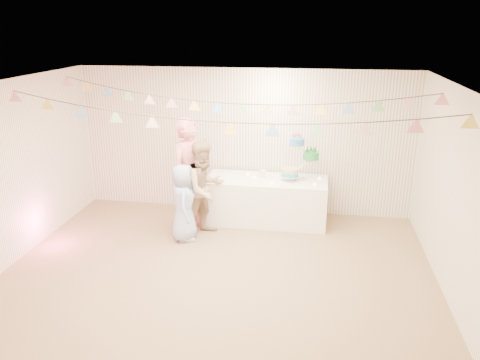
% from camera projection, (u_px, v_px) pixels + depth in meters
% --- Properties ---
extents(floor, '(6.00, 6.00, 0.00)m').
position_uv_depth(floor, '(217.00, 276.00, 6.49)').
color(floor, '#836547').
rests_on(floor, ground).
extents(ceiling, '(6.00, 6.00, 0.00)m').
position_uv_depth(ceiling, '(213.00, 87.00, 5.66)').
color(ceiling, white).
rests_on(ceiling, ground).
extents(back_wall, '(6.00, 6.00, 0.00)m').
position_uv_depth(back_wall, '(244.00, 142.00, 8.41)').
color(back_wall, white).
rests_on(back_wall, ground).
extents(front_wall, '(6.00, 6.00, 0.00)m').
position_uv_depth(front_wall, '(149.00, 292.00, 3.74)').
color(front_wall, white).
rests_on(front_wall, ground).
extents(left_wall, '(5.00, 5.00, 0.00)m').
position_uv_depth(left_wall, '(5.00, 176.00, 6.53)').
color(left_wall, white).
rests_on(left_wall, ground).
extents(right_wall, '(5.00, 5.00, 0.00)m').
position_uv_depth(right_wall, '(459.00, 201.00, 5.61)').
color(right_wall, white).
rests_on(right_wall, ground).
extents(table, '(2.08, 0.83, 0.78)m').
position_uv_depth(table, '(266.00, 200.00, 8.17)').
color(table, white).
rests_on(table, floor).
extents(cake_stand, '(0.68, 0.40, 0.77)m').
position_uv_depth(cake_stand, '(300.00, 160.00, 7.89)').
color(cake_stand, silver).
rests_on(cake_stand, table).
extents(cake_bottom, '(0.31, 0.31, 0.15)m').
position_uv_depth(cake_bottom, '(290.00, 177.00, 7.96)').
color(cake_bottom, '#26AFB2').
rests_on(cake_bottom, cake_stand).
extents(cake_middle, '(0.27, 0.27, 0.22)m').
position_uv_depth(cake_middle, '(310.00, 160.00, 7.96)').
color(cake_middle, '#1D8538').
rests_on(cake_middle, cake_stand).
extents(cake_top_tier, '(0.25, 0.25, 0.19)m').
position_uv_depth(cake_top_tier, '(297.00, 146.00, 7.80)').
color(cake_top_tier, '#3C80BF').
rests_on(cake_top_tier, cake_stand).
extents(platter, '(0.36, 0.36, 0.02)m').
position_uv_depth(platter, '(229.00, 179.00, 8.10)').
color(platter, white).
rests_on(platter, table).
extents(posy, '(0.13, 0.13, 0.15)m').
position_uv_depth(posy, '(263.00, 175.00, 8.09)').
color(posy, white).
rests_on(posy, table).
extents(person_adult_a, '(0.77, 0.83, 1.91)m').
position_uv_depth(person_adult_a, '(190.00, 175.00, 7.68)').
color(person_adult_a, '#D97177').
rests_on(person_adult_a, floor).
extents(person_adult_b, '(0.94, 0.98, 1.59)m').
position_uv_depth(person_adult_b, '(204.00, 189.00, 7.52)').
color(person_adult_b, tan).
rests_on(person_adult_b, floor).
extents(person_child, '(0.53, 0.69, 1.26)m').
position_uv_depth(person_child, '(184.00, 202.00, 7.41)').
color(person_child, '#9EB2E0').
rests_on(person_child, floor).
extents(bunting_back, '(5.60, 1.10, 0.40)m').
position_uv_depth(bunting_back, '(230.00, 94.00, 6.76)').
color(bunting_back, pink).
rests_on(bunting_back, ceiling).
extents(bunting_front, '(5.60, 0.90, 0.36)m').
position_uv_depth(bunting_front, '(210.00, 113.00, 5.56)').
color(bunting_front, '#72A5E5').
rests_on(bunting_front, ceiling).
extents(tealight_0, '(0.04, 0.04, 0.03)m').
position_uv_depth(tealight_0, '(219.00, 179.00, 8.02)').
color(tealight_0, '#FFD88C').
rests_on(tealight_0, table).
extents(tealight_1, '(0.04, 0.04, 0.03)m').
position_uv_depth(tealight_1, '(248.00, 174.00, 8.26)').
color(tealight_1, '#FFD88C').
rests_on(tealight_1, table).
extents(tealight_2, '(0.04, 0.04, 0.03)m').
position_uv_depth(tealight_2, '(271.00, 183.00, 7.82)').
color(tealight_2, '#FFD88C').
rests_on(tealight_2, table).
extents(tealight_3, '(0.04, 0.04, 0.03)m').
position_uv_depth(tealight_3, '(288.00, 175.00, 8.19)').
color(tealight_3, '#FFD88C').
rests_on(tealight_3, table).
extents(tealight_4, '(0.04, 0.04, 0.03)m').
position_uv_depth(tealight_4, '(315.00, 184.00, 7.75)').
color(tealight_4, '#FFD88C').
rests_on(tealight_4, table).
extents(tealight_5, '(0.04, 0.04, 0.03)m').
position_uv_depth(tealight_5, '(319.00, 178.00, 8.04)').
color(tealight_5, '#FFD88C').
rests_on(tealight_5, table).
extents(tealight_6, '(0.04, 0.04, 0.03)m').
position_uv_depth(tealight_6, '(254.00, 177.00, 8.11)').
color(tealight_6, '#FFD88C').
rests_on(tealight_6, table).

